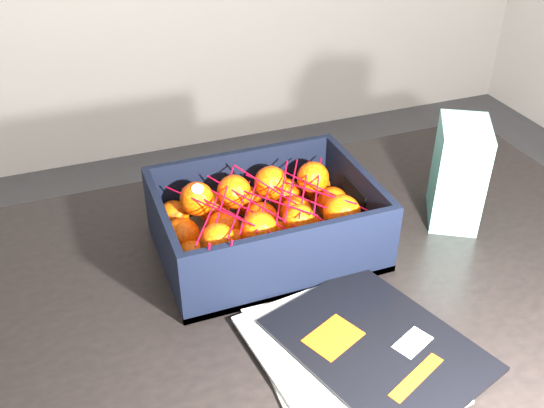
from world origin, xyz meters
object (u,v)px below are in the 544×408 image
object	(u,v)px
table	(312,323)
retail_carton	(458,173)
produce_crate	(266,229)
magazine_stack	(355,354)

from	to	relation	value
table	retail_carton	distance (m)	0.37
produce_crate	retail_carton	distance (m)	0.36
produce_crate	retail_carton	xyz separation A→B (m)	(0.35, -0.03, 0.05)
table	magazine_stack	world-z (taller)	magazine_stack
retail_carton	magazine_stack	bearing A→B (deg)	-112.01
magazine_stack	retail_carton	xyz separation A→B (m)	(0.32, 0.25, 0.08)
magazine_stack	table	bearing A→B (deg)	84.44
table	produce_crate	size ratio (longest dim) A/B	3.40
table	magazine_stack	size ratio (longest dim) A/B	3.63
produce_crate	retail_carton	world-z (taller)	retail_carton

